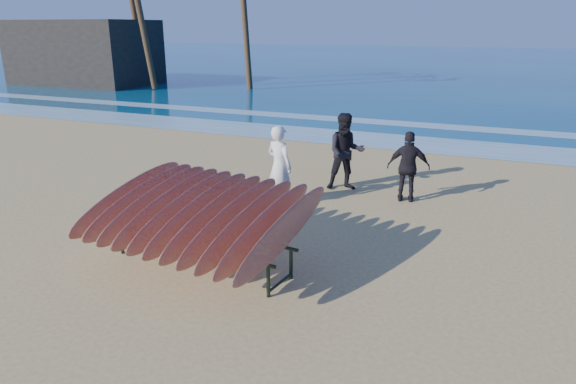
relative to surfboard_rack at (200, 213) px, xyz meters
The scene contains 9 objects.
ground 1.42m from the surfboard_rack, 34.76° to the left, with size 120.00×120.00×0.00m, color tan.
ocean 55.64m from the surfboard_rack, 89.07° to the left, with size 160.00×160.00×0.00m, color navy.
foam_near 10.70m from the surfboard_rack, 85.14° to the left, with size 160.00×160.00×0.00m, color white.
foam_far 14.18m from the surfboard_rack, 86.34° to the left, with size 160.00×160.00×0.00m, color white.
surfboard_rack is the anchor object (origin of this frame).
person_white 3.25m from the surfboard_rack, 91.56° to the left, with size 0.64×0.42×1.75m, color white.
person_dark_a 4.96m from the surfboard_rack, 79.75° to the left, with size 0.88×0.69×1.82m, color black.
person_dark_b 5.18m from the surfboard_rack, 62.31° to the left, with size 0.92×0.38×1.57m, color black.
building 30.42m from the surfboard_rack, 137.18° to the left, with size 9.28×5.16×4.13m, color #2D2823.
Camera 1 is at (3.40, -7.04, 3.71)m, focal length 32.00 mm.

